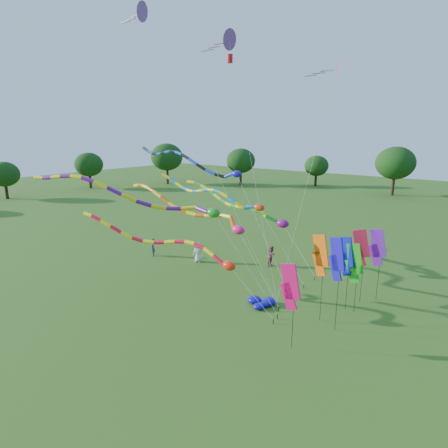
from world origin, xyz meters
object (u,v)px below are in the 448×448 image
Objects in this scene: tube_kite_red at (171,245)px; person_b at (153,247)px; blue_nylon_heap at (262,303)px; person_a at (198,252)px; tube_kite_orange at (194,210)px; person_c at (272,256)px.

person_b is at bearing 136.95° from tube_kite_red.
person_a is at bearing 156.22° from blue_nylon_heap.
tube_kite_orange is 8.63× the size of blue_nylon_heap.
tube_kite_red reaches higher than person_c.
person_a reaches higher than person_c.
tube_kite_red is 6.75m from blue_nylon_heap.
person_a is (-2.25, 2.83, -4.33)m from tube_kite_orange.
tube_kite_orange is 7.84m from person_c.
person_b is at bearing 114.69° from person_c.
blue_nylon_heap is at bearing 16.69° from tube_kite_red.
person_b is (-12.81, 2.57, 0.57)m from blue_nylon_heap.
tube_kite_orange is 5.64m from person_a.
person_b is (-7.59, 5.10, -2.88)m from tube_kite_red.
person_a reaches higher than person_b.
tube_kite_red is 7.72m from person_a.
tube_kite_orange is at bearing 31.66° from person_b.
blue_nylon_heap is (6.38, -0.97, -4.95)m from tube_kite_orange.
person_a is 4.36m from person_b.
person_c is at bearing 68.91° from person_b.
tube_kite_orange is (-1.16, 3.50, 1.50)m from tube_kite_red.
tube_kite_orange is at bearing 152.54° from person_c.
tube_kite_red is at bearing -64.67° from tube_kite_orange.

